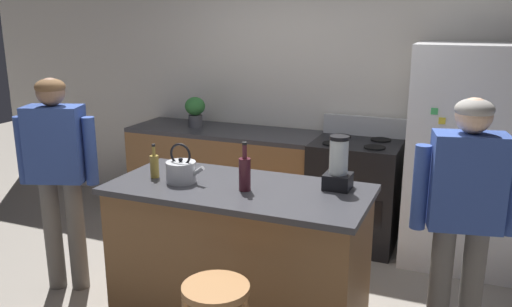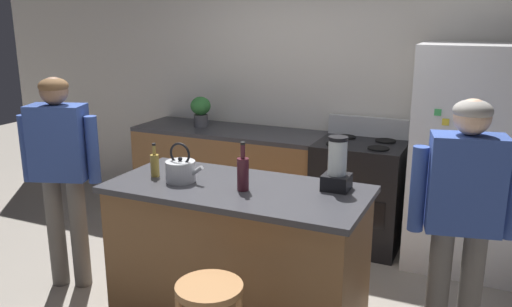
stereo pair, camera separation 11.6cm
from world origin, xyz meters
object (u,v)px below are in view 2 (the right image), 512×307
stove_range (359,193)px  bottle_vinegar (155,164)px  potted_plant (201,109)px  bottle_wine (243,173)px  blender_appliance (337,167)px  tea_kettle (181,170)px  person_by_island_left (61,163)px  kitchen_island (238,253)px  person_by_sink_right (462,210)px  refrigerator (471,159)px

stove_range → bottle_vinegar: (-1.07, -1.56, 0.55)m
potted_plant → bottle_vinegar: 1.68m
bottle_vinegar → bottle_wine: (0.68, -0.02, 0.03)m
stove_range → blender_appliance: (0.15, -1.32, 0.61)m
potted_plant → blender_appliance: size_ratio=0.86×
tea_kettle → person_by_island_left: bearing=-176.0°
stove_range → potted_plant: size_ratio=3.77×
kitchen_island → potted_plant: size_ratio=5.69×
person_by_sink_right → bottle_wine: person_by_sink_right is taller
kitchen_island → bottle_wine: bearing=-36.6°
bottle_wine → tea_kettle: (-0.46, -0.01, -0.04)m
kitchen_island → stove_range: bearing=73.3°
kitchen_island → blender_appliance: (0.61, 0.21, 0.62)m
kitchen_island → blender_appliance: blender_appliance is taller
stove_range → bottle_wine: bottle_wine is taller
person_by_sink_right → bottle_vinegar: person_by_sink_right is taller
tea_kettle → bottle_wine: bearing=0.8°
potted_plant → kitchen_island: bearing=-52.9°
stove_range → person_by_island_left: 2.52m
blender_appliance → bottle_vinegar: blender_appliance is taller
kitchen_island → stove_range: stove_range is taller
person_by_island_left → person_by_sink_right: 2.77m
potted_plant → person_by_island_left: bearing=-97.3°
person_by_island_left → bottle_wine: size_ratio=5.10×
bottle_wine → kitchen_island: bearing=143.4°
kitchen_island → tea_kettle: bearing=-171.7°
stove_range → bottle_vinegar: 1.97m
stove_range → potted_plant: (-1.63, 0.03, 0.64)m
bottle_wine → refrigerator: bearing=50.3°
stove_range → bottle_wine: size_ratio=3.58×
stove_range → blender_appliance: blender_appliance is taller
person_by_island_left → potted_plant: bearing=82.7°
stove_range → person_by_sink_right: person_by_sink_right is taller
stove_range → bottle_vinegar: bearing=-124.5°
refrigerator → person_by_island_left: size_ratio=1.13×
refrigerator → person_by_island_left: bearing=-149.3°
refrigerator → tea_kettle: 2.34m
refrigerator → potted_plant: size_ratio=6.08×
stove_range → blender_appliance: size_ratio=3.26×
stove_range → person_by_sink_right: size_ratio=0.71×
kitchen_island → bottle_vinegar: bottle_vinegar is taller
kitchen_island → blender_appliance: 0.89m
person_by_island_left → blender_appliance: bearing=9.5°
blender_appliance → bottle_wine: bearing=-154.3°
potted_plant → bottle_wine: 2.02m
bottle_vinegar → refrigerator: bearing=37.9°
bottle_wine → stove_range: bearing=76.1°
blender_appliance → kitchen_island: bearing=-161.0°
kitchen_island → refrigerator: (1.36, 1.50, 0.43)m
bottle_vinegar → tea_kettle: tea_kettle is taller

